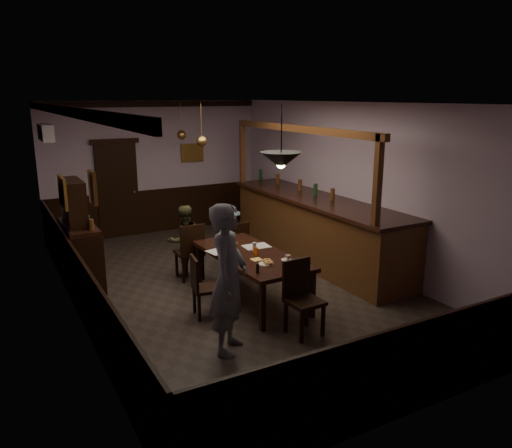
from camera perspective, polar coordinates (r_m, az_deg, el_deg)
room at (r=8.06m, az=-2.71°, el=2.93°), size 5.01×8.01×3.01m
dining_table at (r=7.71m, az=-0.59°, el=-3.85°), size 1.08×2.24×0.75m
chair_far_left at (r=8.63m, az=-7.48°, el=-2.89°), size 0.44×0.44×1.01m
chair_far_right at (r=9.04m, az=-2.19°, el=-2.33°), size 0.44×0.44×0.91m
chair_near at (r=6.72m, az=5.17°, el=-7.95°), size 0.46×0.46×1.01m
chair_side at (r=7.22m, az=-6.20°, el=-6.84°), size 0.45×0.45×0.91m
person_standing at (r=6.11m, az=-3.14°, el=-6.32°), size 0.79×0.81×1.89m
person_seated_left at (r=8.86m, az=-8.20°, el=-1.90°), size 0.66×0.54×1.27m
person_seated_right at (r=9.24m, az=-3.06°, el=-1.41°), size 0.80×0.52×1.16m
newspaper_left at (r=7.83m, az=-4.02°, el=-3.07°), size 0.47×0.37×0.01m
newspaper_right at (r=8.04m, az=0.04°, el=-2.56°), size 0.44×0.33×0.01m
napkin at (r=7.41m, az=0.06°, el=-4.07°), size 0.16×0.16×0.00m
saucer at (r=7.40m, az=3.47°, el=-4.10°), size 0.15×0.15×0.01m
coffee_cup at (r=7.37m, az=3.67°, el=-3.83°), size 0.08×0.08×0.07m
pastry_plate at (r=7.21m, az=1.15°, el=-4.58°), size 0.22×0.22×0.01m
pastry_ring_a at (r=7.17m, az=1.48°, el=-4.45°), size 0.13×0.13×0.04m
pastry_ring_b at (r=7.26m, az=1.27°, el=-4.20°), size 0.13×0.13×0.04m
soda_can at (r=7.59m, az=-0.03°, el=-3.17°), size 0.07×0.07×0.12m
beer_glass at (r=7.57m, az=-2.31°, el=-2.89°), size 0.06×0.06×0.20m
water_glass at (r=7.75m, az=-0.18°, el=-2.66°), size 0.06×0.06×0.15m
pepper_mill at (r=6.84m, az=0.19°, el=-5.08°), size 0.04×0.04×0.14m
sideboard at (r=8.79m, az=-19.51°, el=-2.15°), size 0.49×1.36×1.80m
bar_counter at (r=9.61m, az=6.91°, el=-0.43°), size 1.08×4.63×2.59m
door_back at (r=11.52m, az=-15.52°, el=3.67°), size 0.90×0.06×2.10m
ac_unit at (r=10.07m, az=-22.91°, el=9.61°), size 0.20×0.85×0.30m
picture_left_small at (r=5.66m, az=-18.18°, el=3.97°), size 0.04×0.28×0.36m
picture_left_large at (r=8.08m, az=-21.24°, el=3.44°), size 0.04×0.62×0.48m
picture_back at (r=11.95m, az=-7.30°, el=8.09°), size 0.55×0.04×0.42m
pendant_iron at (r=6.69m, az=2.89°, el=7.28°), size 0.56×0.56×0.84m
pendant_brass_mid at (r=9.29m, az=-6.22°, el=9.39°), size 0.20×0.20×0.81m
pendant_brass_far at (r=10.82m, az=-8.51°, el=10.04°), size 0.20×0.20×0.81m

